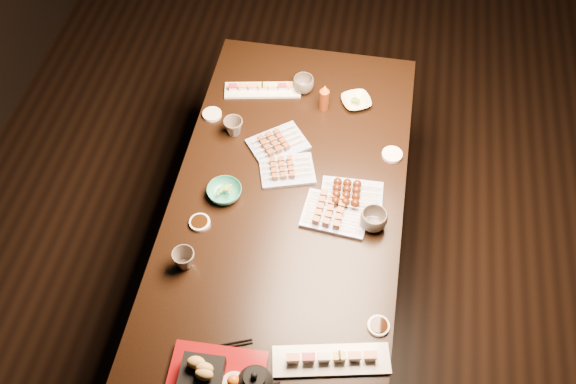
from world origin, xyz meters
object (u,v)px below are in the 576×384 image
object	(u,v)px
condiment_bottle	(324,97)
edamame_bowl_green	(225,192)
yakitori_plate_right	(336,210)
edamame_bowl_cream	(356,102)
sushi_platter_far	(263,88)
teapot	(255,382)
yakitori_plate_center	(287,167)
teacup_far_left	(233,127)
yakitori_plate_left	(278,141)
teacup_far_right	(303,85)
tempura_tray	(214,378)
teacup_mid_right	(373,220)
sushi_platter_near	(332,358)
dining_table	(286,255)
teacup_near_left	(184,259)

from	to	relation	value
condiment_bottle	edamame_bowl_green	bearing A→B (deg)	-120.68
yakitori_plate_right	edamame_bowl_cream	size ratio (longest dim) A/B	1.99
sushi_platter_far	teapot	bearing A→B (deg)	89.54
yakitori_plate_center	edamame_bowl_green	size ratio (longest dim) A/B	1.59
teacup_far_left	condiment_bottle	size ratio (longest dim) A/B	0.61
yakitori_plate_left	condiment_bottle	size ratio (longest dim) A/B	1.72
sushi_platter_far	yakitori_plate_right	bearing A→B (deg)	113.05
edamame_bowl_cream	teapot	bearing A→B (deg)	-97.84
sushi_platter_far	teacup_far_right	distance (m)	0.18
sushi_platter_far	tempura_tray	world-z (taller)	tempura_tray
condiment_bottle	teacup_mid_right	bearing A→B (deg)	-65.09
yakitori_plate_center	edamame_bowl_green	xyz separation A→B (m)	(-0.22, -0.16, -0.01)
teacup_far_right	teapot	bearing A→B (deg)	-87.49
yakitori_plate_center	teacup_far_left	world-z (taller)	teacup_far_left
sushi_platter_near	tempura_tray	world-z (taller)	tempura_tray
teacup_mid_right	teacup_far_left	size ratio (longest dim) A/B	1.25
dining_table	edamame_bowl_cream	xyz separation A→B (m)	(0.21, 0.58, 0.39)
sushi_platter_far	tempura_tray	xyz separation A→B (m)	(0.11, -1.32, 0.04)
teacup_far_left	yakitori_plate_right	bearing A→B (deg)	-35.74
sushi_platter_far	condiment_bottle	size ratio (longest dim) A/B	2.53
yakitori_plate_left	edamame_bowl_cream	bearing A→B (deg)	6.82
sushi_platter_near	yakitori_plate_left	distance (m)	0.95
tempura_tray	teacup_far_left	distance (m)	1.08
yakitori_plate_center	yakitori_plate_left	size ratio (longest dim) A/B	0.95
teacup_near_left	sushi_platter_far	bearing A→B (deg)	83.38
yakitori_plate_right	tempura_tray	size ratio (longest dim) A/B	0.79
dining_table	yakitori_plate_right	size ratio (longest dim) A/B	7.32
teapot	teacup_near_left	bearing A→B (deg)	127.48
sushi_platter_near	teacup_far_right	world-z (taller)	teacup_far_right
yakitori_plate_center	yakitori_plate_right	world-z (taller)	yakitori_plate_right
dining_table	yakitori_plate_right	world-z (taller)	yakitori_plate_right
sushi_platter_far	teacup_mid_right	bearing A→B (deg)	120.39
sushi_platter_near	teacup_far_right	bearing A→B (deg)	91.52
sushi_platter_near	sushi_platter_far	xyz separation A→B (m)	(-0.46, 1.18, -0.00)
teacup_mid_right	teacup_far_left	world-z (taller)	teacup_mid_right
edamame_bowl_green	teacup_far_left	distance (m)	0.32
edamame_bowl_cream	teacup_mid_right	distance (m)	0.63
edamame_bowl_cream	condiment_bottle	size ratio (longest dim) A/B	0.93
dining_table	teacup_far_left	distance (m)	0.60
yakitori_plate_left	teacup_mid_right	xyz separation A→B (m)	(0.42, -0.33, 0.01)
yakitori_plate_center	teapot	xyz separation A→B (m)	(0.05, -0.89, 0.03)
tempura_tray	teacup_mid_right	bearing A→B (deg)	55.73
tempura_tray	edamame_bowl_green	bearing A→B (deg)	98.94
dining_table	tempura_tray	world-z (taller)	tempura_tray
teacup_far_left	yakitori_plate_center	bearing A→B (deg)	-32.79
teacup_far_right	sushi_platter_far	bearing A→B (deg)	-169.17
sushi_platter_near	sushi_platter_far	distance (m)	1.27
yakitori_plate_left	sushi_platter_far	bearing A→B (deg)	74.63
teacup_far_right	teacup_near_left	bearing A→B (deg)	-106.67
teacup_near_left	teapot	xyz separation A→B (m)	(0.34, -0.40, 0.02)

